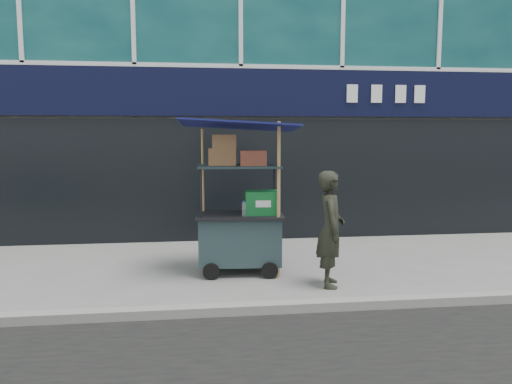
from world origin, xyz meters
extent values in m
plane|color=slate|center=(0.00, 0.00, 0.00)|extent=(80.00, 80.00, 0.00)
cube|color=gray|center=(0.00, -0.20, 0.06)|extent=(80.00, 0.18, 0.12)
cube|color=black|center=(0.00, 3.86, 2.90)|extent=(15.68, 0.06, 0.90)
cube|color=black|center=(0.00, 3.90, 1.20)|extent=(15.68, 0.04, 2.40)
cube|color=#1B2C2E|center=(-0.25, 1.58, 0.51)|extent=(1.27, 0.79, 0.71)
cylinder|color=black|center=(-0.70, 1.23, 0.12)|extent=(0.25, 0.07, 0.24)
cylinder|color=black|center=(0.16, 1.18, 0.12)|extent=(0.25, 0.07, 0.24)
cube|color=black|center=(-0.25, 1.58, 0.89)|extent=(1.35, 0.87, 0.04)
cylinder|color=black|center=(-0.83, 1.31, 1.25)|extent=(0.03, 0.03, 0.77)
cylinder|color=black|center=(0.29, 1.24, 1.25)|extent=(0.03, 0.03, 0.77)
cylinder|color=black|center=(-0.79, 1.92, 1.25)|extent=(0.03, 0.03, 0.77)
cylinder|color=black|center=(0.33, 1.85, 1.25)|extent=(0.03, 0.03, 0.77)
cube|color=#1B2C2E|center=(-0.25, 1.58, 1.63)|extent=(1.27, 0.79, 0.03)
cylinder|color=#A07648|center=(0.29, 1.24, 1.15)|extent=(0.05, 0.05, 2.30)
cylinder|color=#A07648|center=(-0.79, 1.92, 1.10)|extent=(0.04, 0.04, 2.19)
cube|color=#0B0E40|center=(-0.25, 1.58, 2.25)|extent=(1.80, 1.33, 0.20)
cube|color=#0D581F|center=(0.09, 1.51, 1.09)|extent=(0.53, 0.39, 0.36)
cylinder|color=silver|center=(-0.20, 1.37, 1.01)|extent=(0.07, 0.07, 0.20)
cylinder|color=blue|center=(-0.20, 1.37, 1.12)|extent=(0.03, 0.03, 0.02)
cube|color=brown|center=(-0.50, 1.65, 1.78)|extent=(0.43, 0.33, 0.26)
cube|color=brown|center=(-0.05, 1.52, 1.76)|extent=(0.40, 0.31, 0.22)
cube|color=brown|center=(-0.47, 1.63, 2.01)|extent=(0.37, 0.29, 0.20)
imported|color=black|center=(0.94, 0.75, 0.81)|extent=(0.49, 0.65, 1.62)
camera|label=1|loc=(-0.93, -5.87, 2.15)|focal=35.00mm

